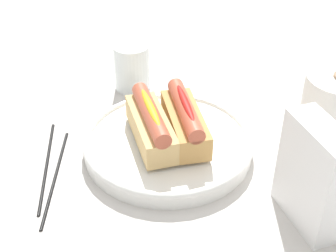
% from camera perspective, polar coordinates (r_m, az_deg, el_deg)
% --- Properties ---
extents(ground_plane, '(2.40, 2.40, 0.00)m').
position_cam_1_polar(ground_plane, '(0.77, 1.37, -3.10)').
color(ground_plane, beige).
extents(serving_bowl, '(0.27, 0.27, 0.03)m').
position_cam_1_polar(serving_bowl, '(0.76, 0.00, -2.07)').
color(serving_bowl, white).
rests_on(serving_bowl, ground_plane).
extents(hotdog_front, '(0.15, 0.05, 0.06)m').
position_cam_1_polar(hotdog_front, '(0.73, -2.10, 0.22)').
color(hotdog_front, '#DBB270').
rests_on(hotdog_front, serving_bowl).
extents(hotdog_back, '(0.15, 0.06, 0.06)m').
position_cam_1_polar(hotdog_back, '(0.74, 2.07, 0.78)').
color(hotdog_back, tan).
rests_on(hotdog_back, serving_bowl).
extents(water_glass, '(0.07, 0.07, 0.09)m').
position_cam_1_polar(water_glass, '(0.92, -4.40, 6.94)').
color(water_glass, white).
rests_on(water_glass, ground_plane).
extents(paper_towel_roll, '(0.11, 0.11, 0.13)m').
position_cam_1_polar(paper_towel_roll, '(0.79, 19.58, 1.44)').
color(paper_towel_roll, white).
rests_on(paper_towel_roll, ground_plane).
extents(napkin_box, '(0.11, 0.05, 0.15)m').
position_cam_1_polar(napkin_box, '(0.64, 17.28, -5.81)').
color(napkin_box, white).
rests_on(napkin_box, ground_plane).
extents(chopstick_near, '(0.22, 0.06, 0.01)m').
position_cam_1_polar(chopstick_near, '(0.74, -13.50, -5.83)').
color(chopstick_near, black).
rests_on(chopstick_near, ground_plane).
extents(chopstick_far, '(0.22, 0.04, 0.01)m').
position_cam_1_polar(chopstick_far, '(0.76, -14.51, -4.51)').
color(chopstick_far, black).
rests_on(chopstick_far, ground_plane).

